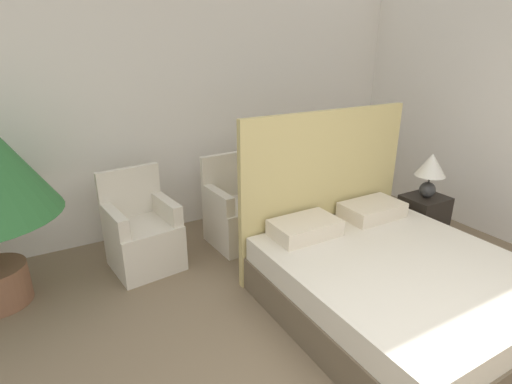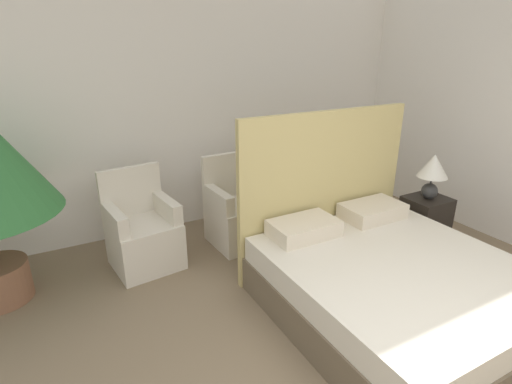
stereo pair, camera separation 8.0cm
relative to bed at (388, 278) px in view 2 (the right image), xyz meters
The scene contains 6 objects.
wall_back 2.82m from the bed, 106.29° to the left, with size 10.00×0.06×2.90m.
bed is the anchor object (origin of this frame).
armchair_near_window_left 2.30m from the bed, 132.85° to the left, with size 0.68×0.66×0.96m.
armchair_near_window_right 1.76m from the bed, 106.99° to the left, with size 0.65×0.63×0.96m.
nightstand 1.36m from the bed, 28.15° to the left, with size 0.44×0.38×0.56m.
table_lamp 1.46m from the bed, 28.04° to the left, with size 0.31×0.31×0.48m.
Camera 2 is at (-1.54, -0.65, 2.11)m, focal length 28.00 mm.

